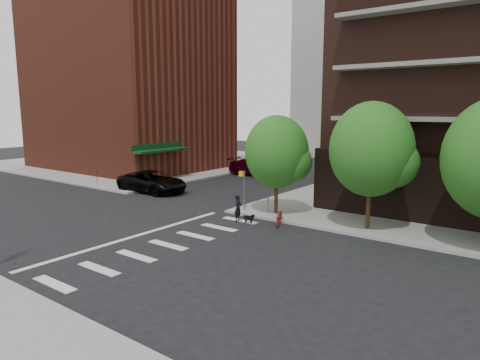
{
  "coord_description": "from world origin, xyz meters",
  "views": [
    {
      "loc": [
        18.13,
        -14.23,
        6.68
      ],
      "look_at": [
        3.0,
        6.0,
        2.5
      ],
      "focal_mm": 32.0,
      "sensor_mm": 36.0,
      "label": 1
    }
  ],
  "objects": [
    {
      "name": "dog_walker",
      "position": [
        3.02,
        5.78,
        0.83
      ],
      "size": [
        0.67,
        0.52,
        1.65
      ],
      "primitive_type": "imported",
      "rotation": [
        0.0,
        0.0,
        1.79
      ],
      "color": "black",
      "rests_on": "ground"
    },
    {
      "name": "fire_hydrant",
      "position": [
        -10.5,
        7.8,
        0.55
      ],
      "size": [
        0.24,
        0.24,
        0.73
      ],
      "color": "#A50C0C",
      "rests_on": "sidewalk_nw"
    },
    {
      "name": "ground",
      "position": [
        0.0,
        0.0,
        0.0
      ],
      "size": [
        120.0,
        120.0,
        0.0
      ],
      "primitive_type": "plane",
      "color": "black",
      "rests_on": "ground"
    },
    {
      "name": "crosswalk",
      "position": [
        2.21,
        -0.0,
        0.01
      ],
      "size": [
        3.85,
        13.0,
        0.01
      ],
      "color": "silver",
      "rests_on": "ground"
    },
    {
      "name": "pedestrian_signal",
      "position": [
        2.32,
        7.92,
        1.85
      ],
      "size": [
        2.18,
        0.67,
        2.6
      ],
      "color": "slate",
      "rests_on": "sidewalk_ne"
    },
    {
      "name": "parked_car_black",
      "position": [
        -8.2,
        9.0,
        0.86
      ],
      "size": [
        2.97,
        6.23,
        1.72
      ],
      "primitive_type": "imported",
      "rotation": [
        0.0,
        0.0,
        1.59
      ],
      "color": "black",
      "rests_on": "ground"
    },
    {
      "name": "midrise_nw",
      "position": [
        -22.0,
        18.0,
        10.15
      ],
      "size": [
        21.4,
        15.5,
        20.0
      ],
      "color": "maroon",
      "rests_on": "sidewalk_nw"
    },
    {
      "name": "dog",
      "position": [
        3.81,
        5.82,
        0.34
      ],
      "size": [
        0.65,
        0.28,
        0.54
      ],
      "rotation": [
        0.0,
        0.0,
        0.21
      ],
      "color": "black",
      "rests_on": "ground"
    },
    {
      "name": "parking_meter",
      "position": [
        -14.0,
        7.8,
        0.96
      ],
      "size": [
        0.1,
        0.08,
        1.32
      ],
      "color": "black",
      "rests_on": "sidewalk_nw"
    },
    {
      "name": "tree_b",
      "position": [
        10.0,
        8.5,
        4.54
      ],
      "size": [
        4.5,
        4.5,
        6.65
      ],
      "color": "#301E11",
      "rests_on": "sidewalk_ne"
    },
    {
      "name": "parked_car_silver",
      "position": [
        -5.98,
        27.29,
        0.72
      ],
      "size": [
        1.91,
        4.51,
        1.45
      ],
      "primitive_type": "imported",
      "rotation": [
        0.0,
        0.0,
        1.66
      ],
      "color": "#A4A6AC",
      "rests_on": "ground"
    },
    {
      "name": "tree_a",
      "position": [
        4.0,
        8.5,
        4.04
      ],
      "size": [
        4.0,
        4.0,
        5.9
      ],
      "color": "#301E11",
      "rests_on": "sidewalk_ne"
    },
    {
      "name": "scooter",
      "position": [
        5.5,
        6.5,
        0.5
      ],
      "size": [
        1.36,
        2.01,
        1.0
      ],
      "primitive_type": "imported",
      "rotation": [
        0.0,
        0.0,
        0.4
      ],
      "color": "maroon",
      "rests_on": "ground"
    },
    {
      "name": "sidewalk_nw",
      "position": [
        -24.5,
        23.5,
        0.07
      ],
      "size": [
        31.0,
        33.0,
        0.15
      ],
      "primitive_type": "cube",
      "color": "gray",
      "rests_on": "ground"
    },
    {
      "name": "parked_car_maroon",
      "position": [
        -6.41,
        21.36,
        0.86
      ],
      "size": [
        2.64,
        6.04,
        1.73
      ],
      "primitive_type": "imported",
      "rotation": [
        0.0,
        0.0,
        1.61
      ],
      "color": "#410210",
      "rests_on": "ground"
    }
  ]
}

